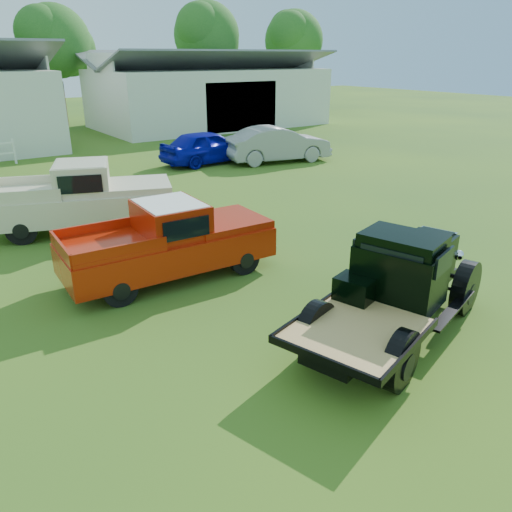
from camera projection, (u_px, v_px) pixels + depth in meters
ground at (283, 326)px, 9.80m from camera, size 120.00×120.00×0.00m
shed_right at (209, 89)px, 36.78m from camera, size 16.80×9.20×5.20m
tree_c at (57, 62)px, 35.84m from camera, size 5.40×5.40×9.00m
tree_d at (207, 54)px, 43.32m from camera, size 6.00×6.00×10.00m
tree_e at (293, 57)px, 46.15m from camera, size 5.70×5.70×9.50m
vintage_flatbed at (396, 286)px, 9.21m from camera, size 5.35×3.34×1.98m
red_pickup at (168, 240)px, 11.66m from camera, size 5.14×2.14×1.85m
white_pickup at (81, 198)px, 14.87m from camera, size 5.87×3.89×2.01m
misc_car_blue at (208, 147)px, 24.25m from camera, size 4.82×2.18×1.61m
misc_car_grey at (278, 144)px, 24.61m from camera, size 5.47×2.90×1.71m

